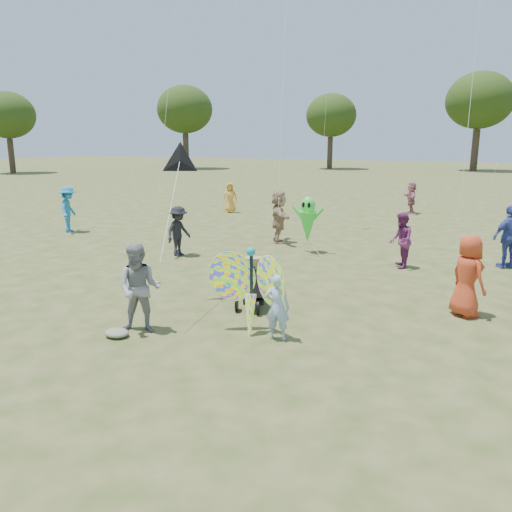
{
  "coord_description": "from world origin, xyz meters",
  "views": [
    {
      "loc": [
        4.0,
        -7.47,
        3.4
      ],
      "look_at": [
        -0.2,
        1.5,
        1.1
      ],
      "focal_mm": 35.0,
      "sensor_mm": 36.0,
      "label": 1
    }
  ],
  "objects_px": {
    "adult_man": "(139,289)",
    "crowd_g": "(230,197)",
    "alien_kite": "(308,222)",
    "crowd_d": "(279,217)",
    "crowd_c": "(509,237)",
    "butterfly_kite": "(251,290)",
    "crowd_e": "(401,240)",
    "crowd_b": "(179,231)",
    "crowd_j": "(411,198)",
    "crowd_i": "(69,209)",
    "jogging_stroller": "(256,279)",
    "child_girl": "(278,307)",
    "crowd_a": "(468,276)"
  },
  "relations": [
    {
      "from": "adult_man",
      "to": "jogging_stroller",
      "type": "relative_size",
      "value": 1.44
    },
    {
      "from": "crowd_g",
      "to": "crowd_j",
      "type": "relative_size",
      "value": 0.97
    },
    {
      "from": "crowd_a",
      "to": "crowd_g",
      "type": "xyz_separation_m",
      "value": [
        -11.06,
        10.9,
        -0.09
      ]
    },
    {
      "from": "alien_kite",
      "to": "crowd_d",
      "type": "bearing_deg",
      "value": 142.97
    },
    {
      "from": "crowd_d",
      "to": "butterfly_kite",
      "type": "relative_size",
      "value": 0.99
    },
    {
      "from": "crowd_a",
      "to": "butterfly_kite",
      "type": "height_order",
      "value": "crowd_a"
    },
    {
      "from": "crowd_b",
      "to": "jogging_stroller",
      "type": "height_order",
      "value": "crowd_b"
    },
    {
      "from": "crowd_d",
      "to": "adult_man",
      "type": "bearing_deg",
      "value": 156.28
    },
    {
      "from": "crowd_b",
      "to": "child_girl",
      "type": "bearing_deg",
      "value": -126.83
    },
    {
      "from": "crowd_j",
      "to": "crowd_c",
      "type": "bearing_deg",
      "value": 1.02
    },
    {
      "from": "crowd_c",
      "to": "crowd_g",
      "type": "xyz_separation_m",
      "value": [
        -11.89,
        6.28,
        -0.14
      ]
    },
    {
      "from": "crowd_e",
      "to": "alien_kite",
      "type": "height_order",
      "value": "alien_kite"
    },
    {
      "from": "crowd_d",
      "to": "crowd_j",
      "type": "relative_size",
      "value": 1.19
    },
    {
      "from": "crowd_a",
      "to": "crowd_j",
      "type": "bearing_deg",
      "value": -32.24
    },
    {
      "from": "crowd_d",
      "to": "crowd_e",
      "type": "bearing_deg",
      "value": -142.02
    },
    {
      "from": "crowd_j",
      "to": "alien_kite",
      "type": "relative_size",
      "value": 0.85
    },
    {
      "from": "alien_kite",
      "to": "adult_man",
      "type": "bearing_deg",
      "value": -93.99
    },
    {
      "from": "crowd_a",
      "to": "crowd_j",
      "type": "distance_m",
      "value": 14.66
    },
    {
      "from": "crowd_d",
      "to": "crowd_j",
      "type": "xyz_separation_m",
      "value": [
        3.01,
        9.16,
        -0.14
      ]
    },
    {
      "from": "crowd_i",
      "to": "alien_kite",
      "type": "distance_m",
      "value": 9.34
    },
    {
      "from": "adult_man",
      "to": "crowd_g",
      "type": "bearing_deg",
      "value": 89.03
    },
    {
      "from": "crowd_e",
      "to": "alien_kite",
      "type": "distance_m",
      "value": 3.02
    },
    {
      "from": "crowd_a",
      "to": "crowd_j",
      "type": "height_order",
      "value": "crowd_a"
    },
    {
      "from": "crowd_e",
      "to": "crowd_i",
      "type": "distance_m",
      "value": 12.25
    },
    {
      "from": "jogging_stroller",
      "to": "alien_kite",
      "type": "xyz_separation_m",
      "value": [
        -0.77,
        5.41,
        0.36
      ]
    },
    {
      "from": "crowd_b",
      "to": "butterfly_kite",
      "type": "bearing_deg",
      "value": -129.6
    },
    {
      "from": "butterfly_kite",
      "to": "alien_kite",
      "type": "xyz_separation_m",
      "value": [
        -1.3,
        6.74,
        0.17
      ]
    },
    {
      "from": "butterfly_kite",
      "to": "crowd_e",
      "type": "bearing_deg",
      "value": 74.85
    },
    {
      "from": "crowd_b",
      "to": "jogging_stroller",
      "type": "relative_size",
      "value": 1.32
    },
    {
      "from": "crowd_a",
      "to": "crowd_c",
      "type": "bearing_deg",
      "value": -54.77
    },
    {
      "from": "child_girl",
      "to": "crowd_d",
      "type": "relative_size",
      "value": 0.67
    },
    {
      "from": "crowd_b",
      "to": "crowd_g",
      "type": "height_order",
      "value": "crowd_b"
    },
    {
      "from": "crowd_i",
      "to": "jogging_stroller",
      "type": "xyz_separation_m",
      "value": [
        10.1,
        -4.94,
        -0.25
      ]
    },
    {
      "from": "crowd_b",
      "to": "crowd_c",
      "type": "relative_size",
      "value": 0.87
    },
    {
      "from": "adult_man",
      "to": "crowd_i",
      "type": "xyz_separation_m",
      "value": [
        -8.8,
        7.06,
        0.05
      ]
    },
    {
      "from": "crowd_c",
      "to": "crowd_e",
      "type": "height_order",
      "value": "crowd_c"
    },
    {
      "from": "crowd_b",
      "to": "crowd_j",
      "type": "relative_size",
      "value": 1.01
    },
    {
      "from": "child_girl",
      "to": "crowd_b",
      "type": "distance_m",
      "value": 7.04
    },
    {
      "from": "alien_kite",
      "to": "crowd_j",
      "type": "bearing_deg",
      "value": 81.01
    },
    {
      "from": "crowd_d",
      "to": "butterfly_kite",
      "type": "xyz_separation_m",
      "value": [
        2.7,
        -7.8,
        -0.08
      ]
    },
    {
      "from": "crowd_b",
      "to": "jogging_stroller",
      "type": "bearing_deg",
      "value": -123.5
    },
    {
      "from": "crowd_c",
      "to": "butterfly_kite",
      "type": "xyz_separation_m",
      "value": [
        -4.28,
        -7.26,
        -0.06
      ]
    },
    {
      "from": "jogging_stroller",
      "to": "crowd_d",
      "type": "bearing_deg",
      "value": 87.82
    },
    {
      "from": "crowd_a",
      "to": "alien_kite",
      "type": "relative_size",
      "value": 0.93
    },
    {
      "from": "crowd_a",
      "to": "crowd_b",
      "type": "relative_size",
      "value": 1.08
    },
    {
      "from": "crowd_a",
      "to": "crowd_g",
      "type": "height_order",
      "value": "crowd_a"
    },
    {
      "from": "crowd_g",
      "to": "crowd_e",
      "type": "bearing_deg",
      "value": -60.63
    },
    {
      "from": "crowd_c",
      "to": "adult_man",
      "type": "bearing_deg",
      "value": 12.83
    },
    {
      "from": "adult_man",
      "to": "crowd_c",
      "type": "xyz_separation_m",
      "value": [
        6.11,
        8.05,
        0.04
      ]
    },
    {
      "from": "crowd_e",
      "to": "crowd_i",
      "type": "bearing_deg",
      "value": -107.06
    }
  ]
}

